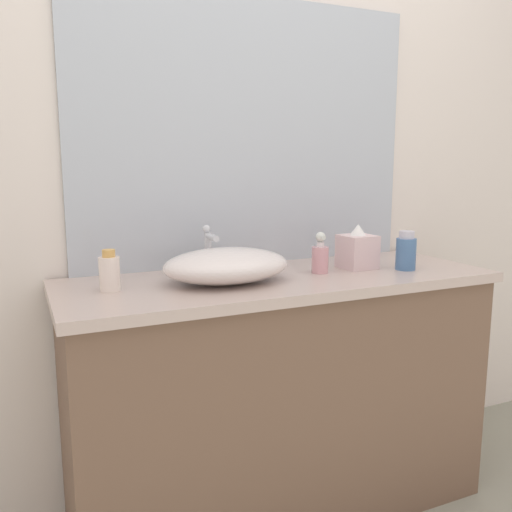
{
  "coord_description": "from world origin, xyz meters",
  "views": [
    {
      "loc": [
        -0.76,
        -1.19,
        1.25
      ],
      "look_at": [
        -0.04,
        0.4,
        0.95
      ],
      "focal_mm": 37.85,
      "sensor_mm": 36.0,
      "label": 1
    }
  ],
  "objects": [
    {
      "name": "bathroom_wall_rear",
      "position": [
        0.0,
        0.73,
        1.3
      ],
      "size": [
        6.0,
        0.06,
        2.6
      ],
      "primitive_type": "cube",
      "color": "silver",
      "rests_on": "ground"
    },
    {
      "name": "vanity_counter",
      "position": [
        0.06,
        0.42,
        0.43
      ],
      "size": [
        1.49,
        0.54,
        0.87
      ],
      "color": "brown",
      "rests_on": "ground"
    },
    {
      "name": "wall_mirror_panel",
      "position": [
        0.06,
        0.69,
        1.35
      ],
      "size": [
        1.33,
        0.01,
        0.98
      ],
      "primitive_type": "cube",
      "color": "#B2BCC6",
      "rests_on": "vanity_counter"
    },
    {
      "name": "sink_basin",
      "position": [
        -0.14,
        0.4,
        0.92
      ],
      "size": [
        0.42,
        0.3,
        0.11
      ],
      "primitive_type": "ellipsoid",
      "color": "silver",
      "rests_on": "vanity_counter"
    },
    {
      "name": "faucet",
      "position": [
        -0.14,
        0.57,
        0.96
      ],
      "size": [
        0.03,
        0.12,
        0.17
      ],
      "color": "silver",
      "rests_on": "vanity_counter"
    },
    {
      "name": "soap_dispenser",
      "position": [
        0.21,
        0.41,
        0.92
      ],
      "size": [
        0.06,
        0.06,
        0.14
      ],
      "color": "#D899A1",
      "rests_on": "vanity_counter"
    },
    {
      "name": "lotion_bottle",
      "position": [
        -0.51,
        0.44,
        0.92
      ],
      "size": [
        0.06,
        0.06,
        0.13
      ],
      "color": "white",
      "rests_on": "vanity_counter"
    },
    {
      "name": "perfume_bottle",
      "position": [
        0.52,
        0.33,
        0.93
      ],
      "size": [
        0.07,
        0.07,
        0.14
      ],
      "color": "#476FA0",
      "rests_on": "vanity_counter"
    },
    {
      "name": "tissue_box",
      "position": [
        0.38,
        0.43,
        0.93
      ],
      "size": [
        0.12,
        0.12,
        0.16
      ],
      "color": "beige",
      "rests_on": "vanity_counter"
    }
  ]
}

